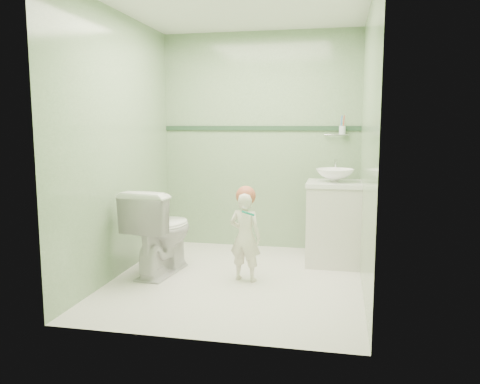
# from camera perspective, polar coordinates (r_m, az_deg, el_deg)

# --- Properties ---
(ground) EXTENTS (2.50, 2.50, 0.00)m
(ground) POSITION_cam_1_polar(r_m,az_deg,el_deg) (4.41, -0.40, -10.36)
(ground) COLOR white
(ground) RESTS_ON ground
(room_shell) EXTENTS (2.50, 2.54, 2.40)m
(room_shell) POSITION_cam_1_polar(r_m,az_deg,el_deg) (4.19, -0.42, 5.42)
(room_shell) COLOR #7FA474
(room_shell) RESTS_ON ground
(trim_stripe) EXTENTS (2.20, 0.02, 0.05)m
(trim_stripe) POSITION_cam_1_polar(r_m,az_deg,el_deg) (5.40, 2.37, 7.57)
(trim_stripe) COLOR #27452E
(trim_stripe) RESTS_ON room_shell
(vanity) EXTENTS (0.52, 0.50, 0.80)m
(vanity) POSITION_cam_1_polar(r_m,az_deg,el_deg) (4.89, 11.03, -3.81)
(vanity) COLOR silver
(vanity) RESTS_ON ground
(counter) EXTENTS (0.54, 0.52, 0.04)m
(counter) POSITION_cam_1_polar(r_m,az_deg,el_deg) (4.83, 11.16, 0.96)
(counter) COLOR white
(counter) RESTS_ON vanity
(basin) EXTENTS (0.37, 0.37, 0.13)m
(basin) POSITION_cam_1_polar(r_m,az_deg,el_deg) (4.82, 11.19, 1.95)
(basin) COLOR white
(basin) RESTS_ON counter
(faucet) EXTENTS (0.03, 0.13, 0.18)m
(faucet) POSITION_cam_1_polar(r_m,az_deg,el_deg) (5.00, 11.24, 3.08)
(faucet) COLOR silver
(faucet) RESTS_ON counter
(cup_holder) EXTENTS (0.26, 0.07, 0.21)m
(cup_holder) POSITION_cam_1_polar(r_m,az_deg,el_deg) (5.28, 11.95, 7.16)
(cup_holder) COLOR silver
(cup_holder) RESTS_ON room_shell
(toilet) EXTENTS (0.54, 0.84, 0.81)m
(toilet) POSITION_cam_1_polar(r_m,az_deg,el_deg) (4.57, -9.37, -4.55)
(toilet) COLOR white
(toilet) RESTS_ON ground
(toddler) EXTENTS (0.32, 0.24, 0.80)m
(toddler) POSITION_cam_1_polar(r_m,az_deg,el_deg) (4.29, 0.62, -5.33)
(toddler) COLOR #EEE7CE
(toddler) RESTS_ON ground
(hair_cap) EXTENTS (0.18, 0.18, 0.18)m
(hair_cap) POSITION_cam_1_polar(r_m,az_deg,el_deg) (4.24, 0.69, -0.46)
(hair_cap) COLOR #B2583B
(hair_cap) RESTS_ON toddler
(teal_toothbrush) EXTENTS (0.11, 0.14, 0.08)m
(teal_toothbrush) POSITION_cam_1_polar(r_m,az_deg,el_deg) (4.10, 0.92, -2.47)
(teal_toothbrush) COLOR #0D886D
(teal_toothbrush) RESTS_ON toddler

